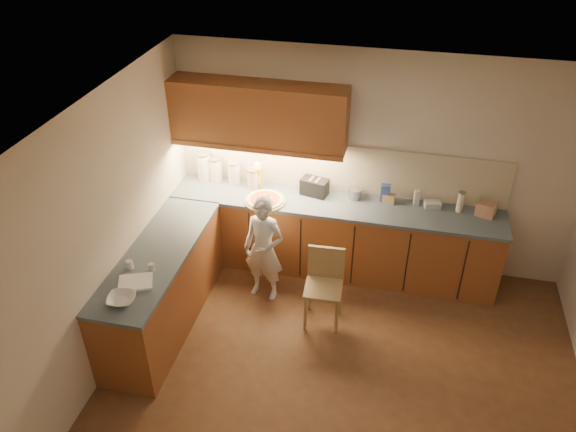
{
  "coord_description": "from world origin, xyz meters",
  "views": [
    {
      "loc": [
        0.31,
        -3.63,
        4.29
      ],
      "look_at": [
        -0.8,
        1.2,
        1.0
      ],
      "focal_mm": 35.0,
      "sensor_mm": 36.0,
      "label": 1
    }
  ],
  "objects_px": {
    "child": "(264,249)",
    "oil_jug": "(258,176)",
    "toaster": "(314,187)",
    "pizza_on_board": "(265,200)",
    "wooden_chair": "(324,281)"
  },
  "relations": [
    {
      "from": "child",
      "to": "toaster",
      "type": "distance_m",
      "value": 0.96
    },
    {
      "from": "oil_jug",
      "to": "child",
      "type": "bearing_deg",
      "value": -70.66
    },
    {
      "from": "pizza_on_board",
      "to": "wooden_chair",
      "type": "xyz_separation_m",
      "value": [
        0.82,
        -0.71,
        -0.45
      ]
    },
    {
      "from": "pizza_on_board",
      "to": "toaster",
      "type": "bearing_deg",
      "value": 29.35
    },
    {
      "from": "child",
      "to": "toaster",
      "type": "bearing_deg",
      "value": 72.05
    },
    {
      "from": "pizza_on_board",
      "to": "child",
      "type": "xyz_separation_m",
      "value": [
        0.11,
        -0.5,
        -0.31
      ]
    },
    {
      "from": "wooden_chair",
      "to": "oil_jug",
      "type": "height_order",
      "value": "oil_jug"
    },
    {
      "from": "child",
      "to": "wooden_chair",
      "type": "distance_m",
      "value": 0.75
    },
    {
      "from": "wooden_chair",
      "to": "oil_jug",
      "type": "xyz_separation_m",
      "value": [
        -0.98,
        1.01,
        0.57
      ]
    },
    {
      "from": "child",
      "to": "wooden_chair",
      "type": "height_order",
      "value": "child"
    },
    {
      "from": "pizza_on_board",
      "to": "oil_jug",
      "type": "bearing_deg",
      "value": 119.16
    },
    {
      "from": "child",
      "to": "oil_jug",
      "type": "xyz_separation_m",
      "value": [
        -0.28,
        0.79,
        0.43
      ]
    },
    {
      "from": "child",
      "to": "wooden_chair",
      "type": "bearing_deg",
      "value": -8.05
    },
    {
      "from": "wooden_chair",
      "to": "pizza_on_board",
      "type": "bearing_deg",
      "value": 136.12
    },
    {
      "from": "pizza_on_board",
      "to": "child",
      "type": "relative_size",
      "value": 0.38
    }
  ]
}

